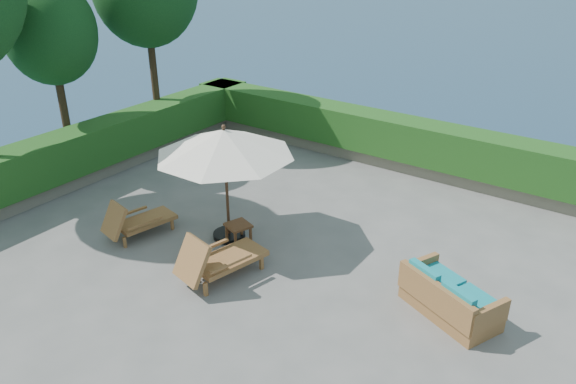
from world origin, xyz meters
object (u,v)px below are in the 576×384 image
Objects in this scene: lounge_right at (217,259)px; patio_umbrella at (224,144)px; wicker_loveseat at (448,299)px; lounge_left at (136,221)px; side_table at (238,228)px.

patio_umbrella is at bearing 136.03° from lounge_right.
lounge_right is 0.98× the size of wicker_loveseat.
lounge_right is (2.41, -0.19, 0.05)m from lounge_left.
patio_umbrella reaches higher than lounge_right.
lounge_left is 6.34m from wicker_loveseat.
patio_umbrella is 2.27× the size of lounge_left.
wicker_loveseat is (3.81, 1.40, -0.09)m from lounge_right.
wicker_loveseat is (4.26, 0.27, -0.08)m from side_table.
patio_umbrella is 6.28× the size of side_table.
side_table is 0.31× the size of wicker_loveseat.
patio_umbrella is 1.95× the size of wicker_loveseat.
lounge_right is 4.06m from wicker_loveseat.
lounge_left reaches higher than wicker_loveseat.
lounge_left is 2.42m from lounge_right.
wicker_loveseat is at bearing 1.85° from patio_umbrella.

